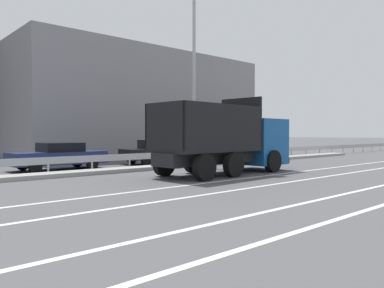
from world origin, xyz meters
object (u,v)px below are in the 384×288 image
parked_car_5 (159,152)px  parked_car_6 (219,148)px  parked_car_7 (263,148)px  parked_car_4 (58,156)px  street_lamp_1 (195,63)px  dump_truck (237,145)px  median_road_sign (239,142)px

parked_car_5 → parked_car_6: bearing=95.7°
parked_car_5 → parked_car_7: 10.51m
parked_car_4 → parked_car_6: size_ratio=1.01×
street_lamp_1 → parked_car_7: 12.03m
dump_truck → parked_car_4: bearing=-142.4°
dump_truck → median_road_sign: (4.47, 3.80, 0.02)m
parked_car_4 → parked_car_7: parked_car_4 is taller
parked_car_5 → street_lamp_1: bearing=4.0°
parked_car_6 → median_road_sign: bearing=-23.5°
street_lamp_1 → parked_car_7: size_ratio=2.40×
dump_truck → median_road_sign: bearing=127.3°
parked_car_6 → parked_car_7: size_ratio=1.05×
median_road_sign → street_lamp_1: size_ratio=0.24×
median_road_sign → street_lamp_1: street_lamp_1 is taller
dump_truck → parked_car_4: (-5.80, 6.75, -0.60)m
parked_car_7 → parked_car_5: bearing=-87.5°
parked_car_5 → dump_truck: bearing=-1.7°
parked_car_4 → parked_car_7: bearing=-89.8°
median_road_sign → street_lamp_1: (-3.93, -0.31, 4.34)m
dump_truck → parked_car_5: (0.43, 6.66, -0.58)m
parked_car_4 → parked_car_5: (6.23, -0.09, 0.02)m
dump_truck → parked_car_4: size_ratio=1.61×
dump_truck → parked_car_7: (10.94, 6.92, -0.63)m
parked_car_7 → parked_car_6: bearing=-90.1°
dump_truck → parked_car_5: bearing=173.3°
median_road_sign → parked_car_6: bearing=64.7°
parked_car_7 → median_road_sign: bearing=-63.2°
dump_truck → median_road_sign: size_ratio=2.93×
street_lamp_1 → parked_car_5: size_ratio=2.14×
median_road_sign → parked_car_7: (6.47, 3.12, -0.64)m
parked_car_5 → median_road_sign: bearing=56.7°
parked_car_4 → median_road_sign: bearing=-106.4°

